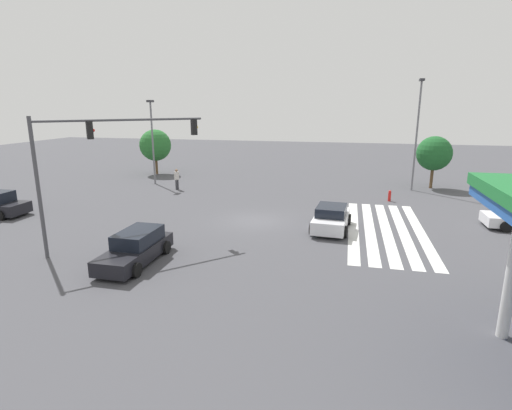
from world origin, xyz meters
The scene contains 11 objects.
ground_plane centered at (0.00, 0.00, 0.00)m, with size 116.99×116.99×0.00m, color #47474C.
crosswalk_markings centered at (0.00, -8.01, 0.00)m, with size 12.42×4.40×0.01m.
traffic_signal_mast centered at (-6.68, 6.68, 4.95)m, with size 6.06×6.06×6.76m.
car_2 centered at (-0.78, -4.78, 0.70)m, with size 4.34×2.35×1.47m.
car_3 centered at (-8.05, 3.93, 0.71)m, with size 4.70×1.97×1.50m.
pedestrian centered at (8.08, 9.03, 1.03)m, with size 0.41×0.40×1.82m.
street_light_pole_a centered at (10.10, 12.17, 4.64)m, with size 0.80×0.36×7.70m.
street_light_pole_b centered at (12.45, -11.13, 5.51)m, with size 0.80×0.36×9.37m.
tree_corner_a centered at (13.79, -12.93, 3.11)m, with size 3.01×3.01×4.63m.
tree_corner_b centered at (15.24, 14.56, 3.10)m, with size 3.32×3.32×4.77m.
fire_hydrant centered at (7.66, -8.85, 0.43)m, with size 0.22×0.22×0.86m.
Camera 1 is at (-24.03, -5.57, 7.21)m, focal length 28.00 mm.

